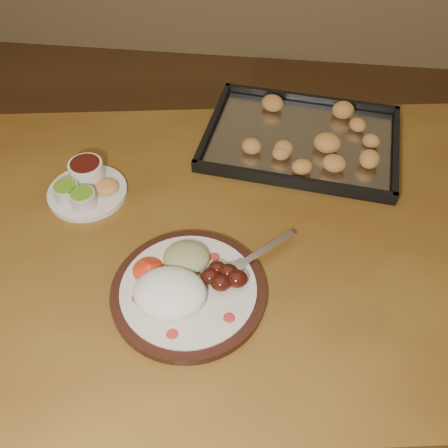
# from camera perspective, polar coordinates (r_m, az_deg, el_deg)

# --- Properties ---
(ground) EXTENTS (4.00, 4.00, 0.00)m
(ground) POSITION_cam_1_polar(r_m,az_deg,el_deg) (1.77, -9.51, -14.48)
(ground) COLOR #54341D
(ground) RESTS_ON ground
(dining_table) EXTENTS (1.62, 1.13, 0.75)m
(dining_table) POSITION_cam_1_polar(r_m,az_deg,el_deg) (1.13, -3.43, -4.29)
(dining_table) COLOR brown
(dining_table) RESTS_ON ground
(dinner_plate) EXTENTS (0.34, 0.31, 0.07)m
(dinner_plate) POSITION_cam_1_polar(r_m,az_deg,el_deg) (0.95, -4.56, -7.20)
(dinner_plate) COLOR black
(dinner_plate) RESTS_ON dining_table
(condiment_saucer) EXTENTS (0.18, 0.18, 0.06)m
(condiment_saucer) POSITION_cam_1_polar(r_m,az_deg,el_deg) (1.17, -15.55, 4.19)
(condiment_saucer) COLOR silver
(condiment_saucer) RESTS_ON dining_table
(baking_tray) EXTENTS (0.51, 0.40, 0.05)m
(baking_tray) POSITION_cam_1_polar(r_m,az_deg,el_deg) (1.29, 8.77, 9.73)
(baking_tray) COLOR black
(baking_tray) RESTS_ON dining_table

